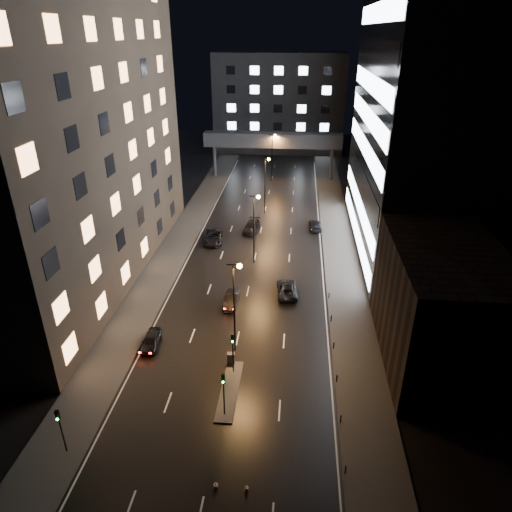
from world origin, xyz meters
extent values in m
plane|color=black|center=(0.00, 40.00, 0.00)|extent=(160.00, 160.00, 0.00)
cube|color=#383533|center=(-12.50, 35.00, 0.07)|extent=(5.00, 110.00, 0.15)
cube|color=#383533|center=(12.50, 35.00, 0.07)|extent=(5.00, 110.00, 0.15)
cube|color=#2D2319|center=(-22.50, 24.00, 20.00)|extent=(15.00, 48.00, 40.00)
cube|color=black|center=(20.00, 9.00, 6.00)|extent=(10.00, 18.00, 12.00)
cube|color=black|center=(25.00, 36.00, 22.50)|extent=(20.00, 36.00, 45.00)
cube|color=#333335|center=(0.00, 98.00, 12.50)|extent=(34.00, 14.00, 25.00)
cube|color=#333335|center=(0.00, 70.00, 8.50)|extent=(30.00, 3.00, 3.00)
cylinder|color=#333335|center=(-13.00, 70.00, 3.50)|extent=(0.80, 0.80, 7.00)
cylinder|color=#333335|center=(13.00, 70.00, 3.50)|extent=(0.80, 0.80, 7.00)
cube|color=#383533|center=(0.30, 2.00, 0.07)|extent=(1.60, 8.00, 0.15)
cylinder|color=black|center=(0.30, 4.50, 1.90)|extent=(0.12, 0.12, 3.50)
cube|color=black|center=(0.30, 4.50, 4.10)|extent=(0.28, 0.22, 0.90)
sphere|color=#0CFF33|center=(0.30, 4.36, 3.82)|extent=(0.18, 0.18, 0.18)
cylinder|color=black|center=(0.30, -1.00, 1.90)|extent=(0.12, 0.12, 3.50)
cube|color=black|center=(0.30, -1.00, 4.10)|extent=(0.28, 0.22, 0.90)
sphere|color=#0CFF33|center=(0.30, -1.14, 3.82)|extent=(0.18, 0.18, 0.18)
cylinder|color=black|center=(-11.50, -6.00, 1.75)|extent=(0.12, 0.12, 3.50)
cube|color=black|center=(-11.50, -6.00, 3.95)|extent=(0.28, 0.22, 0.90)
sphere|color=#0CFF33|center=(-11.50, -6.14, 3.67)|extent=(0.18, 0.18, 0.18)
cylinder|color=black|center=(10.20, -6.00, 0.45)|extent=(0.12, 0.12, 0.90)
cylinder|color=black|center=(10.20, -1.00, 0.45)|extent=(0.12, 0.12, 0.90)
cylinder|color=black|center=(10.20, 4.00, 0.45)|extent=(0.12, 0.12, 0.90)
cylinder|color=black|center=(10.20, 9.00, 0.45)|extent=(0.12, 0.12, 0.90)
cylinder|color=black|center=(10.20, 14.00, 0.45)|extent=(0.12, 0.12, 0.90)
cylinder|color=black|center=(10.20, 19.00, 0.45)|extent=(0.12, 0.12, 0.90)
cylinder|color=black|center=(0.00, 8.00, 5.00)|extent=(0.18, 0.18, 10.00)
cylinder|color=black|center=(0.00, 8.00, 10.00)|extent=(1.20, 0.12, 0.12)
sphere|color=#FF9E38|center=(0.60, 8.00, 9.90)|extent=(0.50, 0.50, 0.50)
cylinder|color=black|center=(0.00, 28.00, 5.00)|extent=(0.18, 0.18, 10.00)
cylinder|color=black|center=(0.00, 28.00, 10.00)|extent=(1.20, 0.12, 0.12)
sphere|color=#FF9E38|center=(0.60, 28.00, 9.90)|extent=(0.50, 0.50, 0.50)
cylinder|color=black|center=(0.00, 48.00, 5.00)|extent=(0.18, 0.18, 10.00)
cylinder|color=black|center=(0.00, 48.00, 10.00)|extent=(1.20, 0.12, 0.12)
sphere|color=#FF9E38|center=(0.60, 48.00, 9.90)|extent=(0.50, 0.50, 0.50)
cylinder|color=black|center=(0.00, 68.00, 5.00)|extent=(0.18, 0.18, 10.00)
cylinder|color=black|center=(0.00, 68.00, 10.00)|extent=(1.20, 0.12, 0.12)
sphere|color=#FF9E38|center=(0.60, 68.00, 9.90)|extent=(0.50, 0.50, 0.50)
imported|color=black|center=(-8.87, 7.85, 0.71)|extent=(1.94, 4.24, 1.41)
imported|color=black|center=(-1.58, 16.63, 0.72)|extent=(1.64, 4.42, 1.44)
imported|color=black|center=(-7.06, 34.58, 0.82)|extent=(3.32, 6.13, 1.63)
imported|color=black|center=(-1.50, 39.30, 0.78)|extent=(2.78, 5.61, 1.57)
imported|color=black|center=(4.98, 19.76, 0.73)|extent=(2.91, 5.48, 1.47)
imported|color=black|center=(9.00, 41.33, 0.70)|extent=(2.19, 4.93, 1.41)
cube|color=#444447|center=(-0.10, 5.70, 0.75)|extent=(0.78, 0.59, 1.20)
cone|color=orange|center=(3.00, -8.00, 0.26)|extent=(0.39, 0.39, 0.53)
cone|color=orange|center=(0.75, -8.00, 0.28)|extent=(0.53, 0.53, 0.56)
camera|label=1|loc=(5.74, -29.83, 29.87)|focal=32.00mm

